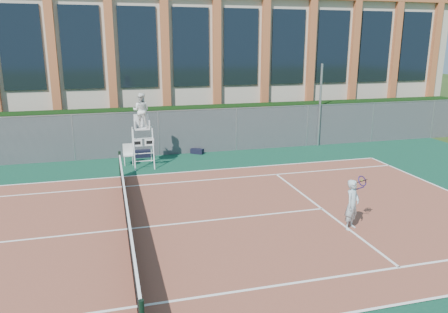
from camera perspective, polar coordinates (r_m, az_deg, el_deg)
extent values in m
plane|color=#233814|center=(13.58, -12.45, -9.35)|extent=(120.00, 120.00, 0.00)
cube|color=#0D3B2A|center=(14.50, -12.66, -7.76)|extent=(36.00, 20.00, 0.01)
cube|color=brown|center=(13.57, -12.46, -9.27)|extent=(23.77, 10.97, 0.02)
cylinder|color=black|center=(18.69, -13.42, -0.96)|extent=(0.10, 0.10, 1.10)
cube|color=black|center=(13.40, -12.56, -7.54)|extent=(0.03, 11.00, 0.86)
cube|color=white|center=(13.24, -12.67, -5.72)|extent=(0.06, 11.20, 0.07)
cube|color=black|center=(22.86, -13.88, 3.23)|extent=(40.00, 1.40, 2.20)
cube|color=beige|center=(30.48, -14.63, 11.42)|extent=(44.00, 10.00, 8.00)
cube|color=#AF5B32|center=(30.56, -15.15, 19.10)|extent=(45.00, 10.60, 0.25)
cylinder|color=#9EA0A5|center=(24.04, 12.42, 6.52)|extent=(0.12, 0.12, 4.41)
cylinder|color=white|center=(19.54, -11.65, 0.79)|extent=(0.05, 0.50, 1.83)
cylinder|color=white|center=(19.60, -9.20, 0.95)|extent=(0.05, 0.50, 1.83)
cylinder|color=white|center=(20.45, -11.82, 1.40)|extent=(0.05, 0.50, 1.83)
cylinder|color=white|center=(20.50, -9.47, 1.55)|extent=(0.05, 0.50, 1.83)
cube|color=white|center=(19.84, -10.65, 3.61)|extent=(0.66, 0.56, 0.06)
cube|color=white|center=(20.04, -10.76, 4.67)|extent=(0.66, 0.05, 0.56)
cube|color=white|center=(19.57, -11.25, 1.75)|extent=(0.41, 0.03, 0.32)
cube|color=white|center=(19.60, -9.72, 1.85)|extent=(0.41, 0.03, 0.32)
imported|color=white|center=(19.75, -10.77, 5.93)|extent=(0.91, 0.81, 1.55)
cube|color=silver|center=(20.42, -12.40, 0.19)|extent=(0.44, 0.44, 0.04)
cube|color=silver|center=(20.56, -12.46, 1.01)|extent=(0.44, 0.04, 0.48)
cylinder|color=silver|center=(20.30, -12.84, -0.63)|extent=(0.03, 0.03, 0.44)
cylinder|color=silver|center=(20.32, -11.83, -0.56)|extent=(0.03, 0.03, 0.44)
cylinder|color=silver|center=(20.65, -12.88, -0.38)|extent=(0.03, 0.03, 0.44)
cylinder|color=silver|center=(20.66, -11.89, -0.31)|extent=(0.03, 0.03, 0.44)
cube|color=black|center=(21.73, -10.67, 0.36)|extent=(0.83, 0.35, 0.35)
cube|color=black|center=(22.10, -3.53, 0.70)|extent=(0.69, 0.61, 0.26)
imported|color=#AAC4CD|center=(13.54, 16.39, -6.05)|extent=(0.66, 0.61, 1.52)
torus|color=#231550|center=(13.71, 17.60, -3.07)|extent=(0.38, 0.30, 0.30)
sphere|color=#CCE533|center=(13.92, 17.54, -3.01)|extent=(0.07, 0.07, 0.07)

